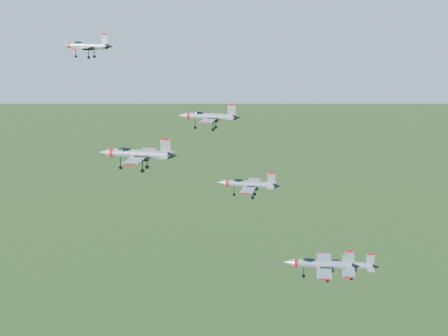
# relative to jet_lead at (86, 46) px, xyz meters

# --- Properties ---
(jet_lead) EXTENTS (10.67, 8.82, 2.85)m
(jet_lead) POSITION_rel_jet_lead_xyz_m (0.00, 0.00, 0.00)
(jet_lead) COLOR #B8BEC5
(jet_left_high) EXTENTS (10.50, 8.69, 2.81)m
(jet_left_high) POSITION_rel_jet_lead_xyz_m (25.43, -7.34, -10.36)
(jet_left_high) COLOR #B8BEC5
(jet_right_high) EXTENTS (11.63, 9.65, 3.11)m
(jet_right_high) POSITION_rel_jet_lead_xyz_m (20.05, -23.91, -13.11)
(jet_right_high) COLOR #B8BEC5
(jet_left_low) EXTENTS (11.75, 9.71, 3.14)m
(jet_left_low) POSITION_rel_jet_lead_xyz_m (29.75, 2.22, -24.17)
(jet_left_low) COLOR #B8BEC5
(jet_right_low) EXTENTS (10.81, 9.03, 2.89)m
(jet_right_low) POSITION_rel_jet_lead_xyz_m (46.17, -20.78, -28.05)
(jet_right_low) COLOR #B8BEC5
(jet_trail) EXTENTS (10.75, 8.92, 2.87)m
(jet_trail) POSITION_rel_jet_lead_xyz_m (48.53, -6.37, -33.92)
(jet_trail) COLOR #B8BEC5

